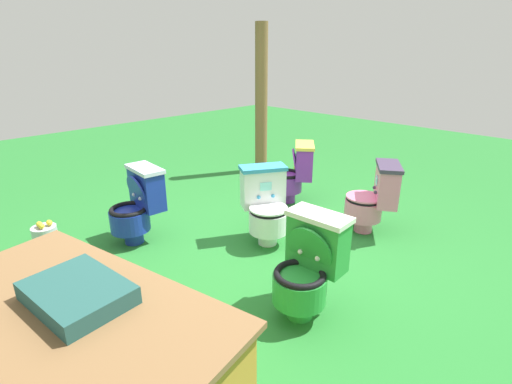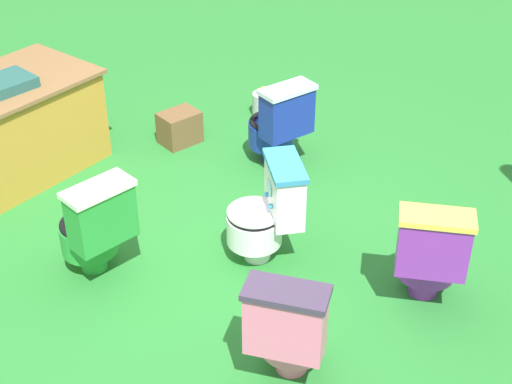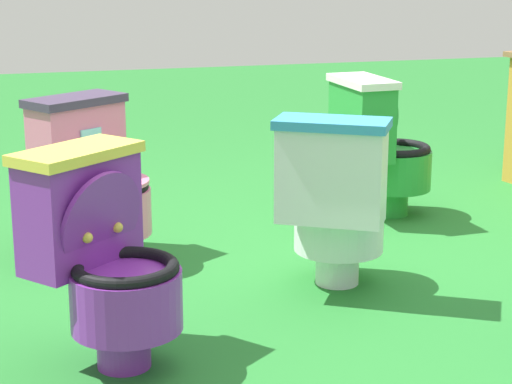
{
  "view_description": "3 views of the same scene",
  "coord_description": "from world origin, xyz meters",
  "px_view_note": "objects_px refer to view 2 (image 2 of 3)",
  "views": [
    {
      "loc": [
        -2.11,
        2.24,
        1.77
      ],
      "look_at": [
        0.22,
        -0.11,
        0.53
      ],
      "focal_mm": 26.99,
      "sensor_mm": 36.0,
      "label": 1
    },
    {
      "loc": [
        -2.49,
        -3.22,
        3.17
      ],
      "look_at": [
        0.15,
        -0.16,
        0.51
      ],
      "focal_mm": 52.4,
      "sensor_mm": 36.0,
      "label": 2
    },
    {
      "loc": [
        3.62,
        -1.5,
        1.37
      ],
      "look_at": [
        0.22,
        -0.56,
        0.44
      ],
      "focal_mm": 66.16,
      "sensor_mm": 36.0,
      "label": 3
    }
  ],
  "objects_px": {
    "small_crate": "(180,128)",
    "toilet_green": "(94,227)",
    "toilet_blue": "(278,123)",
    "vendor_table": "(4,131)",
    "lemon_bucket": "(264,104)",
    "toilet_pink": "(290,328)",
    "toilet_white": "(268,211)",
    "toilet_purple": "(430,253)"
  },
  "relations": [
    {
      "from": "small_crate",
      "to": "toilet_green",
      "type": "bearing_deg",
      "value": -142.98
    },
    {
      "from": "vendor_table",
      "to": "toilet_pink",
      "type": "bearing_deg",
      "value": -86.02
    },
    {
      "from": "toilet_blue",
      "to": "vendor_table",
      "type": "bearing_deg",
      "value": 148.23
    },
    {
      "from": "toilet_blue",
      "to": "toilet_pink",
      "type": "xyz_separation_m",
      "value": [
        -1.5,
        -1.75,
        -0.0
      ]
    },
    {
      "from": "vendor_table",
      "to": "toilet_green",
      "type": "bearing_deg",
      "value": -94.05
    },
    {
      "from": "toilet_green",
      "to": "toilet_blue",
      "type": "bearing_deg",
      "value": 5.01
    },
    {
      "from": "toilet_blue",
      "to": "vendor_table",
      "type": "distance_m",
      "value": 2.13
    },
    {
      "from": "toilet_pink",
      "to": "toilet_white",
      "type": "distance_m",
      "value": 1.1
    },
    {
      "from": "toilet_pink",
      "to": "toilet_purple",
      "type": "xyz_separation_m",
      "value": [
        1.08,
        -0.08,
        0.0
      ]
    },
    {
      "from": "toilet_purple",
      "to": "toilet_white",
      "type": "xyz_separation_m",
      "value": [
        -0.45,
        0.98,
        -0.0
      ]
    },
    {
      "from": "toilet_blue",
      "to": "toilet_white",
      "type": "distance_m",
      "value": 1.22
    },
    {
      "from": "small_crate",
      "to": "toilet_pink",
      "type": "bearing_deg",
      "value": -113.48
    },
    {
      "from": "toilet_purple",
      "to": "lemon_bucket",
      "type": "xyz_separation_m",
      "value": [
        0.9,
        2.54,
        -0.26
      ]
    },
    {
      "from": "toilet_blue",
      "to": "toilet_purple",
      "type": "xyz_separation_m",
      "value": [
        -0.42,
        -1.83,
        0.0
      ]
    },
    {
      "from": "toilet_blue",
      "to": "lemon_bucket",
      "type": "distance_m",
      "value": 0.9
    },
    {
      "from": "toilet_pink",
      "to": "toilet_purple",
      "type": "height_order",
      "value": "same"
    },
    {
      "from": "toilet_blue",
      "to": "toilet_purple",
      "type": "bearing_deg",
      "value": -98.25
    },
    {
      "from": "toilet_white",
      "to": "small_crate",
      "type": "relative_size",
      "value": 2.24
    },
    {
      "from": "toilet_pink",
      "to": "lemon_bucket",
      "type": "xyz_separation_m",
      "value": [
        1.99,
        2.46,
        -0.25
      ]
    },
    {
      "from": "toilet_green",
      "to": "vendor_table",
      "type": "distance_m",
      "value": 1.54
    },
    {
      "from": "toilet_purple",
      "to": "lemon_bucket",
      "type": "relative_size",
      "value": 2.63
    },
    {
      "from": "toilet_purple",
      "to": "small_crate",
      "type": "bearing_deg",
      "value": 140.22
    },
    {
      "from": "toilet_green",
      "to": "vendor_table",
      "type": "bearing_deg",
      "value": 82.62
    },
    {
      "from": "toilet_green",
      "to": "vendor_table",
      "type": "height_order",
      "value": "vendor_table"
    },
    {
      "from": "toilet_purple",
      "to": "toilet_white",
      "type": "distance_m",
      "value": 1.07
    },
    {
      "from": "toilet_pink",
      "to": "toilet_white",
      "type": "height_order",
      "value": "same"
    },
    {
      "from": "toilet_green",
      "to": "toilet_white",
      "type": "height_order",
      "value": "same"
    },
    {
      "from": "toilet_blue",
      "to": "toilet_purple",
      "type": "distance_m",
      "value": 1.88
    },
    {
      "from": "toilet_pink",
      "to": "toilet_white",
      "type": "bearing_deg",
      "value": 111.28
    },
    {
      "from": "toilet_white",
      "to": "vendor_table",
      "type": "bearing_deg",
      "value": 52.11
    },
    {
      "from": "lemon_bucket",
      "to": "toilet_pink",
      "type": "bearing_deg",
      "value": -128.87
    },
    {
      "from": "toilet_white",
      "to": "small_crate",
      "type": "bearing_deg",
      "value": 14.41
    },
    {
      "from": "toilet_green",
      "to": "toilet_pink",
      "type": "distance_m",
      "value": 1.52
    },
    {
      "from": "toilet_purple",
      "to": "toilet_pink",
      "type": "bearing_deg",
      "value": -133.43
    },
    {
      "from": "toilet_purple",
      "to": "small_crate",
      "type": "xyz_separation_m",
      "value": [
        0.03,
        2.64,
        -0.23
      ]
    },
    {
      "from": "toilet_green",
      "to": "toilet_white",
      "type": "distance_m",
      "value": 1.12
    },
    {
      "from": "toilet_green",
      "to": "toilet_purple",
      "type": "distance_m",
      "value": 2.1
    },
    {
      "from": "small_crate",
      "to": "vendor_table",
      "type": "bearing_deg",
      "value": 161.05
    },
    {
      "from": "toilet_pink",
      "to": "vendor_table",
      "type": "xyz_separation_m",
      "value": [
        -0.21,
        3.02,
        0.02
      ]
    },
    {
      "from": "small_crate",
      "to": "lemon_bucket",
      "type": "relative_size",
      "value": 1.18
    },
    {
      "from": "lemon_bucket",
      "to": "small_crate",
      "type": "bearing_deg",
      "value": 173.44
    },
    {
      "from": "toilet_white",
      "to": "vendor_table",
      "type": "xyz_separation_m",
      "value": [
        -0.84,
        2.12,
        0.02
      ]
    }
  ]
}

